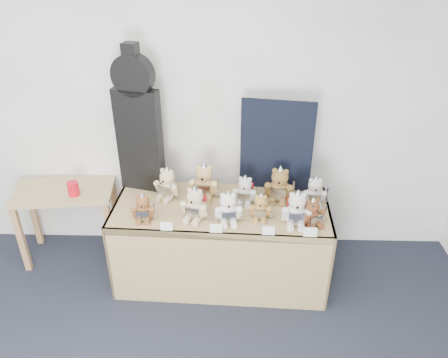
{
  "coord_description": "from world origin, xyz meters",
  "views": [
    {
      "loc": [
        1.01,
        -0.9,
        2.62
      ],
      "look_at": [
        0.94,
        1.88,
        1.02
      ],
      "focal_mm": 35.0,
      "sensor_mm": 36.0,
      "label": 1
    }
  ],
  "objects_px": {
    "red_cup": "(73,189)",
    "teddy_back_centre_left": "(204,182)",
    "guitar_case": "(138,122)",
    "teddy_back_left": "(167,184)",
    "teddy_back_right": "(279,186)",
    "teddy_front_far_right": "(297,210)",
    "display_table": "(221,227)",
    "teddy_back_far_left": "(166,186)",
    "teddy_front_right": "(260,207)",
    "side_table": "(66,201)",
    "teddy_front_centre": "(228,209)",
    "teddy_back_centre_right": "(245,191)",
    "teddy_front_end": "(312,213)",
    "teddy_front_left": "(195,205)",
    "teddy_back_end": "(314,192)",
    "teddy_front_far_left": "(143,208)"
  },
  "relations": [
    {
      "from": "display_table",
      "to": "side_table",
      "type": "height_order",
      "value": "display_table"
    },
    {
      "from": "side_table",
      "to": "teddy_back_right",
      "type": "relative_size",
      "value": 2.77
    },
    {
      "from": "teddy_back_centre_right",
      "to": "teddy_front_end",
      "type": "bearing_deg",
      "value": -22.68
    },
    {
      "from": "teddy_front_centre",
      "to": "teddy_front_far_left",
      "type": "bearing_deg",
      "value": 174.29
    },
    {
      "from": "teddy_front_far_right",
      "to": "guitar_case",
      "type": "bearing_deg",
      "value": 163.18
    },
    {
      "from": "display_table",
      "to": "teddy_back_left",
      "type": "xyz_separation_m",
      "value": [
        -0.43,
        0.21,
        0.27
      ]
    },
    {
      "from": "red_cup",
      "to": "teddy_front_far_right",
      "type": "xyz_separation_m",
      "value": [
        1.79,
        -0.38,
        0.08
      ]
    },
    {
      "from": "teddy_back_centre_left",
      "to": "teddy_back_right",
      "type": "relative_size",
      "value": 1.03
    },
    {
      "from": "teddy_back_left",
      "to": "teddy_front_far_left",
      "type": "bearing_deg",
      "value": -90.48
    },
    {
      "from": "display_table",
      "to": "teddy_front_far_left",
      "type": "relative_size",
      "value": 7.22
    },
    {
      "from": "side_table",
      "to": "teddy_back_far_left",
      "type": "distance_m",
      "value": 0.95
    },
    {
      "from": "side_table",
      "to": "teddy_back_right",
      "type": "bearing_deg",
      "value": -11.36
    },
    {
      "from": "red_cup",
      "to": "teddy_back_centre_left",
      "type": "bearing_deg",
      "value": -1.13
    },
    {
      "from": "red_cup",
      "to": "teddy_back_left",
      "type": "bearing_deg",
      "value": -2.92
    },
    {
      "from": "teddy_back_right",
      "to": "display_table",
      "type": "bearing_deg",
      "value": -146.39
    },
    {
      "from": "teddy_front_far_right",
      "to": "teddy_front_centre",
      "type": "bearing_deg",
      "value": -176.35
    },
    {
      "from": "teddy_back_end",
      "to": "teddy_front_end",
      "type": "bearing_deg",
      "value": -98.8
    },
    {
      "from": "teddy_back_centre_right",
      "to": "teddy_back_far_left",
      "type": "xyz_separation_m",
      "value": [
        -0.64,
        0.07,
        -0.01
      ]
    },
    {
      "from": "guitar_case",
      "to": "teddy_back_far_left",
      "type": "xyz_separation_m",
      "value": [
        0.21,
        -0.14,
        -0.49
      ]
    },
    {
      "from": "teddy_front_end",
      "to": "guitar_case",
      "type": "bearing_deg",
      "value": 133.12
    },
    {
      "from": "teddy_front_centre",
      "to": "teddy_front_right",
      "type": "xyz_separation_m",
      "value": [
        0.24,
        0.05,
        -0.02
      ]
    },
    {
      "from": "guitar_case",
      "to": "teddy_front_far_right",
      "type": "height_order",
      "value": "guitar_case"
    },
    {
      "from": "side_table",
      "to": "teddy_front_centre",
      "type": "distance_m",
      "value": 1.51
    },
    {
      "from": "display_table",
      "to": "guitar_case",
      "type": "bearing_deg",
      "value": 154.06
    },
    {
      "from": "teddy_front_far_right",
      "to": "teddy_front_end",
      "type": "xyz_separation_m",
      "value": [
        0.12,
        -0.01,
        -0.02
      ]
    },
    {
      "from": "teddy_front_centre",
      "to": "teddy_back_right",
      "type": "xyz_separation_m",
      "value": [
        0.4,
        0.32,
        0.01
      ]
    },
    {
      "from": "guitar_case",
      "to": "red_cup",
      "type": "height_order",
      "value": "guitar_case"
    },
    {
      "from": "side_table",
      "to": "teddy_front_centre",
      "type": "bearing_deg",
      "value": -24.84
    },
    {
      "from": "teddy_front_far_left",
      "to": "teddy_front_left",
      "type": "relative_size",
      "value": 0.84
    },
    {
      "from": "teddy_front_far_right",
      "to": "teddy_back_centre_left",
      "type": "xyz_separation_m",
      "value": [
        -0.7,
        0.36,
        0.01
      ]
    },
    {
      "from": "guitar_case",
      "to": "teddy_back_end",
      "type": "distance_m",
      "value": 1.49
    },
    {
      "from": "guitar_case",
      "to": "teddy_back_right",
      "type": "distance_m",
      "value": 1.22
    },
    {
      "from": "teddy_front_far_right",
      "to": "teddy_back_end",
      "type": "bearing_deg",
      "value": 62.94
    },
    {
      "from": "display_table",
      "to": "teddy_front_end",
      "type": "bearing_deg",
      "value": -10.09
    },
    {
      "from": "teddy_back_centre_right",
      "to": "teddy_back_right",
      "type": "distance_m",
      "value": 0.28
    },
    {
      "from": "red_cup",
      "to": "teddy_front_right",
      "type": "bearing_deg",
      "value": -11.68
    },
    {
      "from": "display_table",
      "to": "teddy_front_left",
      "type": "bearing_deg",
      "value": -153.62
    },
    {
      "from": "teddy_front_far_right",
      "to": "teddy_back_far_left",
      "type": "distance_m",
      "value": 1.07
    },
    {
      "from": "teddy_front_end",
      "to": "teddy_back_centre_right",
      "type": "xyz_separation_m",
      "value": [
        -0.49,
        0.3,
        0.0
      ]
    },
    {
      "from": "red_cup",
      "to": "teddy_front_left",
      "type": "distance_m",
      "value": 1.09
    },
    {
      "from": "side_table",
      "to": "teddy_front_end",
      "type": "distance_m",
      "value": 2.1
    },
    {
      "from": "teddy_front_far_right",
      "to": "red_cup",
      "type": "bearing_deg",
      "value": 173.1
    },
    {
      "from": "teddy_back_left",
      "to": "teddy_back_far_left",
      "type": "distance_m",
      "value": 0.03
    },
    {
      "from": "teddy_front_right",
      "to": "teddy_back_centre_left",
      "type": "relative_size",
      "value": 0.7
    },
    {
      "from": "red_cup",
      "to": "side_table",
      "type": "bearing_deg",
      "value": 144.66
    },
    {
      "from": "guitar_case",
      "to": "teddy_back_far_left",
      "type": "height_order",
      "value": "guitar_case"
    },
    {
      "from": "side_table",
      "to": "teddy_back_centre_right",
      "type": "bearing_deg",
      "value": -13.97
    },
    {
      "from": "teddy_front_far_right",
      "to": "teddy_back_left",
      "type": "xyz_separation_m",
      "value": [
        -1.0,
        0.34,
        -0.0
      ]
    },
    {
      "from": "guitar_case",
      "to": "teddy_back_left",
      "type": "distance_m",
      "value": 0.54
    },
    {
      "from": "guitar_case",
      "to": "teddy_back_right",
      "type": "relative_size",
      "value": 3.8
    }
  ]
}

